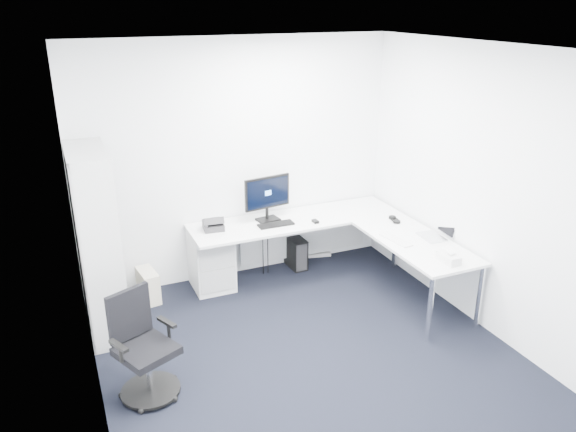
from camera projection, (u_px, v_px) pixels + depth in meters
name	position (u px, v px, depth m)	size (l,w,h in m)	color
ground	(320.00, 369.00, 4.94)	(4.20, 4.20, 0.00)	black
ceiling	(327.00, 51.00, 3.97)	(4.20, 4.20, 0.00)	white
wall_back	(238.00, 162.00, 6.25)	(3.60, 0.02, 2.70)	white
wall_front	(522.00, 381.00, 2.66)	(3.60, 0.02, 2.70)	white
wall_left	(85.00, 267.00, 3.79)	(0.02, 4.20, 2.70)	white
wall_right	(499.00, 198.00, 5.12)	(0.02, 4.20, 2.70)	white
l_desk	(309.00, 259.00, 6.22)	(2.43, 1.36, 0.71)	silver
drawer_pedestal	(211.00, 259.00, 6.26)	(0.43, 0.53, 0.66)	silver
bookshelf	(97.00, 243.00, 5.25)	(0.35, 0.91, 1.81)	#B3B5B5
task_chair	(146.00, 348.00, 4.46)	(0.50, 0.50, 0.90)	black
black_pc_tower	(295.00, 252.00, 6.79)	(0.17, 0.38, 0.37)	black
beige_pc_tower	(148.00, 285.00, 6.02)	(0.16, 0.36, 0.34)	#BEB8A2
power_strip	(316.00, 255.00, 7.09)	(0.38, 0.07, 0.04)	silver
monitor	(268.00, 198.00, 6.23)	(0.55, 0.18, 0.53)	black
black_keyboard	(276.00, 224.00, 6.19)	(0.40, 0.14, 0.02)	black
mouse	(315.00, 221.00, 6.26)	(0.05, 0.09, 0.03)	black
desk_phone	(213.00, 223.00, 6.06)	(0.21, 0.21, 0.15)	#28282A
laptop	(432.00, 228.00, 5.83)	(0.31, 0.30, 0.22)	silver
white_keyboard	(395.00, 239.00, 5.81)	(0.12, 0.42, 0.01)	silver
headphones	(395.00, 219.00, 6.31)	(0.12, 0.19, 0.05)	black
orange_fruit	(440.00, 254.00, 5.40)	(0.07, 0.07, 0.07)	orange
tissue_box	(449.00, 258.00, 5.31)	(0.12, 0.24, 0.08)	silver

